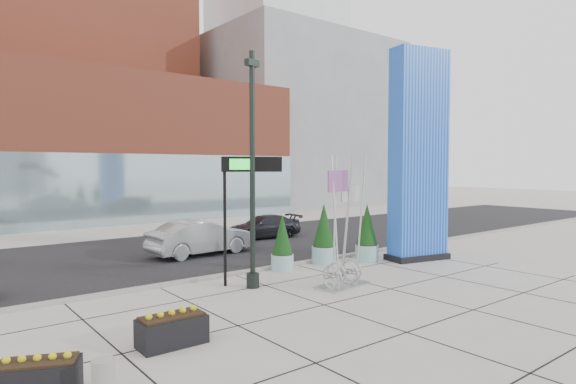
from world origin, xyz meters
TOP-DOWN VIEW (x-y plane):
  - ground at (0.00, 0.00)m, footprint 160.00×160.00m
  - street_asphalt at (0.00, 10.00)m, footprint 80.00×12.00m
  - curb_edge at (0.00, 4.00)m, footprint 80.00×0.30m
  - tower_podium at (1.00, 27.00)m, footprint 34.00×10.00m
  - tower_glass_front at (1.00, 22.20)m, footprint 34.00×0.60m
  - building_grey_parking at (26.00, 32.00)m, footprint 20.00×18.00m
  - building_pale_office at (36.00, 48.00)m, footprint 16.00×16.00m
  - blue_pylon at (9.00, 1.65)m, footprint 2.95×1.79m
  - lamp_post at (0.50, 2.02)m, footprint 0.52×0.43m
  - public_art_sculpture at (3.05, 0.29)m, footprint 2.10×1.25m
  - concrete_bollard at (-6.00, -3.00)m, footprint 0.40×0.40m
  - overhead_street_sign at (0.65, 2.80)m, footprint 1.98×1.04m
  - round_planter_east at (7.00, 2.80)m, footprint 1.00×1.00m
  - round_planter_mid at (5.20, 3.60)m, footprint 1.02×1.02m
  - round_planter_west at (2.98, 3.60)m, footprint 0.89×0.89m
  - box_planter_north at (-6.83, -2.00)m, footprint 1.56×1.21m
  - box_planter_south at (-3.91, -1.20)m, footprint 1.52×0.77m
  - car_silver_mid at (2.01, 8.50)m, footprint 5.03×2.04m
  - car_dark_east at (7.31, 11.00)m, footprint 4.63×2.30m

SIDE VIEW (x-z plane):
  - ground at x=0.00m, z-range 0.00..0.00m
  - street_asphalt at x=0.00m, z-range 0.00..0.02m
  - curb_edge at x=0.00m, z-range 0.00..0.12m
  - box_planter_north at x=-6.83m, z-range -0.03..0.74m
  - box_planter_south at x=-3.91m, z-range -0.03..0.80m
  - concrete_bollard at x=-6.00m, z-range 0.00..0.77m
  - car_dark_east at x=7.31m, z-range 0.00..1.29m
  - car_silver_mid at x=2.01m, z-range 0.00..1.62m
  - round_planter_west at x=2.98m, z-range -0.06..2.17m
  - public_art_sculpture at x=3.05m, z-range -1.07..3.43m
  - round_planter_east at x=7.00m, z-range -0.07..2.44m
  - round_planter_mid at x=5.20m, z-range -0.07..2.48m
  - tower_glass_front at x=1.00m, z-range 0.00..5.00m
  - lamp_post at x=0.50m, z-range -0.72..7.19m
  - overhead_street_sign at x=0.65m, z-range 1.59..6.02m
  - blue_pylon at x=9.00m, z-range -0.15..9.00m
  - tower_podium at x=1.00m, z-range 0.00..11.00m
  - building_grey_parking at x=26.00m, z-range 0.00..18.00m
  - building_pale_office at x=36.00m, z-range 0.00..55.00m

